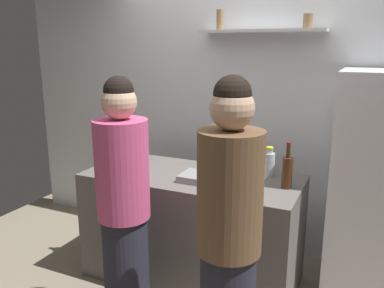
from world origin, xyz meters
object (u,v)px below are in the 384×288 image
object	(u,v)px
refrigerator	(372,188)
utensil_holder	(244,179)
person_brown_jacket	(229,242)
water_bottle_plastic	(269,163)
baking_pan	(203,178)
wine_bottle_dark_glass	(109,152)
person_pink_top	(124,210)
wine_bottle_amber_glass	(287,171)

from	to	relation	value
refrigerator	utensil_holder	size ratio (longest dim) A/B	8.08
utensil_holder	person_brown_jacket	size ratio (longest dim) A/B	0.12
water_bottle_plastic	person_brown_jacket	size ratio (longest dim) A/B	0.13
refrigerator	person_brown_jacket	bearing A→B (deg)	-118.30
baking_pan	wine_bottle_dark_glass	bearing A→B (deg)	177.77
baking_pan	person_pink_top	xyz separation A→B (m)	(-0.29, -0.62, -0.07)
wine_bottle_amber_glass	person_pink_top	xyz separation A→B (m)	(-0.88, -0.73, -0.17)
refrigerator	wine_bottle_amber_glass	bearing A→B (deg)	-147.33
wine_bottle_amber_glass	utensil_holder	bearing A→B (deg)	-161.63
baking_pan	wine_bottle_dark_glass	xyz separation A→B (m)	(-0.88, 0.03, 0.09)
refrigerator	utensil_holder	bearing A→B (deg)	-151.74
refrigerator	baking_pan	distance (m)	1.25
person_pink_top	water_bottle_plastic	bearing A→B (deg)	162.09
refrigerator	baking_pan	bearing A→B (deg)	-157.67
water_bottle_plastic	person_brown_jacket	xyz separation A→B (m)	(0.07, -1.11, -0.12)
wine_bottle_amber_glass	person_pink_top	world-z (taller)	person_pink_top
utensil_holder	person_brown_jacket	world-z (taller)	person_brown_jacket
wine_bottle_dark_glass	person_brown_jacket	world-z (taller)	person_brown_jacket
refrigerator	baking_pan	size ratio (longest dim) A/B	5.02
baking_pan	refrigerator	bearing A→B (deg)	22.33
utensil_holder	water_bottle_plastic	distance (m)	0.33
water_bottle_plastic	wine_bottle_dark_glass	bearing A→B (deg)	-167.02
baking_pan	utensil_holder	world-z (taller)	utensil_holder
wine_bottle_dark_glass	refrigerator	bearing A→B (deg)	12.21
refrigerator	water_bottle_plastic	distance (m)	0.77
wine_bottle_amber_glass	person_brown_jacket	world-z (taller)	person_brown_jacket
water_bottle_plastic	wine_bottle_amber_glass	bearing A→B (deg)	-50.11
utensil_holder	person_brown_jacket	xyz separation A→B (m)	(0.17, -0.80, -0.08)
baking_pan	wine_bottle_dark_glass	size ratio (longest dim) A/B	1.07
person_pink_top	wine_bottle_amber_glass	bearing A→B (deg)	148.22
person_pink_top	utensil_holder	bearing A→B (deg)	155.30
wine_bottle_dark_glass	baking_pan	bearing A→B (deg)	-2.23
refrigerator	utensil_holder	world-z (taller)	refrigerator
person_brown_jacket	refrigerator	bearing A→B (deg)	16.75
utensil_holder	wine_bottle_amber_glass	distance (m)	0.31
wine_bottle_dark_glass	wine_bottle_amber_glass	xyz separation A→B (m)	(1.47, 0.08, 0.01)
baking_pan	person_brown_jacket	bearing A→B (deg)	-58.43
wine_bottle_amber_glass	person_brown_jacket	xyz separation A→B (m)	(-0.11, -0.89, -0.15)
water_bottle_plastic	person_brown_jacket	bearing A→B (deg)	-86.51
refrigerator	wine_bottle_amber_glass	size ratio (longest dim) A/B	5.09
utensil_holder	wine_bottle_amber_glass	world-z (taller)	wine_bottle_amber_glass
utensil_holder	wine_bottle_dark_glass	bearing A→B (deg)	179.32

